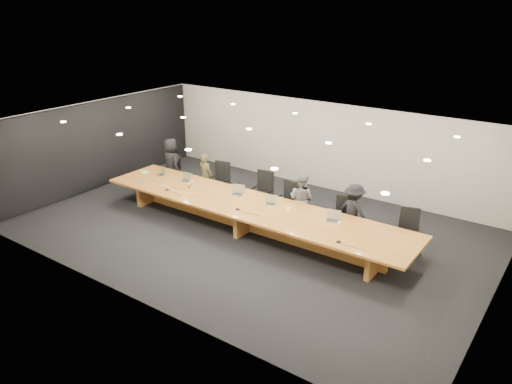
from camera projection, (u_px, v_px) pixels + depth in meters
ground at (250, 230)px, 13.32m from camera, size 12.00×12.00×0.00m
back_wall at (323, 146)px, 15.84m from camera, size 12.00×0.02×2.80m
left_wall_panel at (100, 145)px, 16.01m from camera, size 0.08×7.84×2.74m
conference_table at (249, 212)px, 13.13m from camera, size 9.00×1.80×0.75m
chair_far_left at (172, 172)px, 16.20m from camera, size 0.62×0.62×1.02m
chair_left at (219, 181)px, 15.18m from camera, size 0.71×0.71×1.17m
chair_mid_left at (262, 192)px, 14.28m from camera, size 0.70×0.70×1.20m
chair_mid_right at (287, 201)px, 13.79m from camera, size 0.57×0.57×1.10m
chair_right at (343, 216)px, 12.84m from camera, size 0.68×0.68×1.07m
chair_far_right at (408, 232)px, 11.93m from camera, size 0.70×0.70×1.14m
person_a at (171, 163)px, 16.06m from camera, size 0.93×0.76×1.63m
person_b at (206, 176)px, 15.25m from camera, size 0.53×0.36×1.42m
person_c at (301, 199)px, 13.42m from camera, size 0.73×0.59×1.46m
person_d at (354, 212)px, 12.63m from camera, size 1.05×0.74×1.47m
laptop_a at (161, 172)px, 15.13m from camera, size 0.34×0.29×0.23m
laptop_b at (185, 177)px, 14.61m from camera, size 0.33×0.25×0.25m
laptop_c at (237, 190)px, 13.62m from camera, size 0.40×0.33×0.27m
laptop_d at (271, 200)px, 12.98m from camera, size 0.37×0.32×0.24m
laptop_e at (333, 216)px, 12.00m from camera, size 0.39×0.31×0.27m
water_bottle at (192, 184)px, 14.17m from camera, size 0.09×0.09×0.21m
amber_mug at (189, 186)px, 14.15m from camera, size 0.08×0.08×0.09m
paper_cup_near at (288, 209)px, 12.62m from camera, size 0.08×0.08×0.08m
paper_cup_far at (339, 223)px, 11.85m from camera, size 0.08×0.08×0.08m
notepad at (144, 172)px, 15.44m from camera, size 0.29×0.27×0.01m
lime_gadget at (144, 171)px, 15.43m from camera, size 0.18×0.12×0.03m
av_box at (141, 183)px, 14.49m from camera, size 0.18×0.14×0.03m
mic_left at (167, 190)px, 14.00m from camera, size 0.16×0.16×0.03m
mic_center at (238, 209)px, 12.72m from camera, size 0.15×0.15×0.03m
mic_right at (339, 241)px, 11.03m from camera, size 0.13×0.13×0.03m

